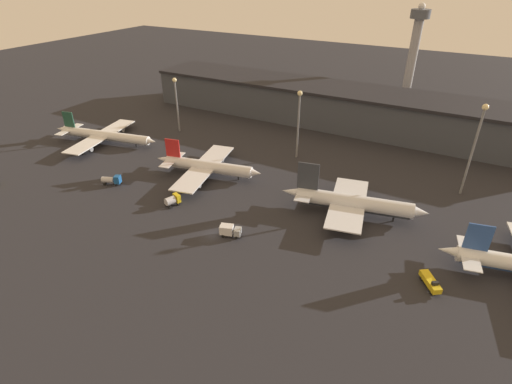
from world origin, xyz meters
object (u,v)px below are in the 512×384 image
object	(u,v)px
service_vehicle_0	(172,200)
control_tower	(414,47)
airplane_1	(207,167)
service_vehicle_3	(112,180)
airplane_0	(104,136)
service_vehicle_2	(230,230)
airplane_2	(352,203)
service_vehicle_4	(430,282)

from	to	relation	value
service_vehicle_0	control_tower	bearing A→B (deg)	3.45
airplane_1	service_vehicle_3	xyz separation A→B (m)	(-23.38, -20.40, -1.55)
service_vehicle_0	service_vehicle_3	distance (m)	25.51
airplane_0	service_vehicle_2	world-z (taller)	airplane_0
service_vehicle_3	control_tower	world-z (taller)	control_tower
airplane_2	control_tower	distance (m)	119.96
service_vehicle_2	service_vehicle_3	xyz separation A→B (m)	(-48.55, 5.44, -0.04)
service_vehicle_3	control_tower	bearing A→B (deg)	41.73
service_vehicle_4	airplane_1	bearing A→B (deg)	-140.38
service_vehicle_4	airplane_0	bearing A→B (deg)	-135.72
service_vehicle_2	control_tower	size ratio (longest dim) A/B	0.13
airplane_2	service_vehicle_0	distance (m)	52.35
airplane_2	service_vehicle_4	bearing A→B (deg)	-51.36
service_vehicle_0	airplane_0	bearing A→B (deg)	85.31
airplane_0	service_vehicle_4	xyz separation A→B (m)	(126.81, -24.09, -1.69)
airplane_1	control_tower	xyz separation A→B (m)	(42.15, 117.19, 23.81)
service_vehicle_0	service_vehicle_2	size ratio (longest dim) A/B	0.83
airplane_0	service_vehicle_4	world-z (taller)	airplane_0
airplane_0	service_vehicle_2	size ratio (longest dim) A/B	7.54
service_vehicle_0	service_vehicle_4	world-z (taller)	service_vehicle_0
airplane_0	service_vehicle_3	bearing A→B (deg)	-51.17
service_vehicle_2	service_vehicle_4	xyz separation A→B (m)	(49.30, 5.32, -0.41)
airplane_0	service_vehicle_3	world-z (taller)	airplane_0
service_vehicle_3	service_vehicle_0	bearing A→B (deg)	-24.19
airplane_0	service_vehicle_0	size ratio (longest dim) A/B	9.08
airplane_1	service_vehicle_3	bearing A→B (deg)	-150.45
service_vehicle_0	service_vehicle_4	size ratio (longest dim) A/B	0.75
airplane_1	service_vehicle_4	xyz separation A→B (m)	(74.47, -20.52, -1.92)
service_vehicle_3	control_tower	size ratio (longest dim) A/B	0.14
service_vehicle_0	service_vehicle_3	xyz separation A→B (m)	(-25.50, 0.62, -0.07)
airplane_2	service_vehicle_2	size ratio (longest dim) A/B	6.80
airplane_2	service_vehicle_4	xyz separation A→B (m)	(24.35, -20.29, -2.55)
airplane_0	service_vehicle_2	distance (m)	82.91
airplane_1	control_tower	world-z (taller)	control_tower
airplane_0	service_vehicle_2	bearing A→B (deg)	-32.33
service_vehicle_3	service_vehicle_4	bearing A→B (deg)	-22.87
service_vehicle_2	service_vehicle_4	distance (m)	49.59
airplane_0	service_vehicle_4	distance (m)	129.09
airplane_2	service_vehicle_3	xyz separation A→B (m)	(-73.50, -20.16, -2.18)
service_vehicle_3	service_vehicle_4	distance (m)	97.85
service_vehicle_3	airplane_1	bearing A→B (deg)	18.31
airplane_0	control_tower	size ratio (longest dim) A/B	0.97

